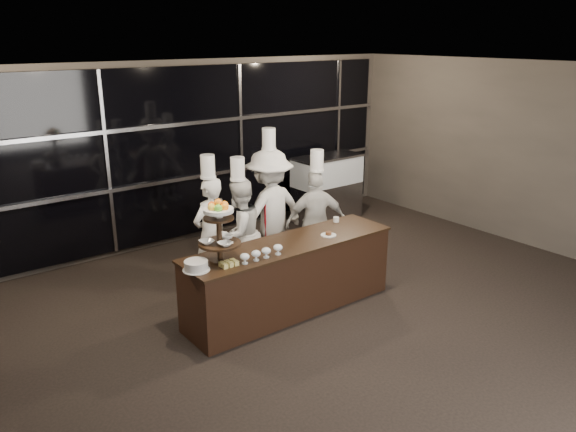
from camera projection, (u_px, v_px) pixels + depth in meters
room at (413, 237)px, 5.46m from camera, size 10.00×10.00×10.00m
window_wall at (178, 154)px, 9.18m from camera, size 8.60×0.10×2.80m
buffet_counter at (290, 276)px, 7.09m from camera, size 2.84×0.74×0.92m
display_stand at (219, 227)px, 6.24m from camera, size 0.48×0.48×0.74m
compotes at (261, 252)px, 6.42m from camera, size 0.58×0.11×0.12m
layer_cake at (196, 266)px, 6.12m from camera, size 0.30×0.30×0.11m
pastry_squares at (229, 264)px, 6.24m from camera, size 0.20×0.13×0.05m
small_plate at (328, 234)px, 7.18m from camera, size 0.20×0.20×0.05m
chef_cup at (336, 219)px, 7.70m from camera, size 0.08×0.08×0.07m
display_case at (327, 185)px, 10.51m from camera, size 1.34×0.59×1.24m
chef_a at (211, 232)px, 7.61m from camera, size 0.66×0.52×1.89m
chef_b at (239, 233)px, 7.69m from camera, size 0.86×0.73×1.84m
chef_c at (270, 212)px, 8.12m from camera, size 1.24×0.78×2.14m
chef_d at (316, 221)px, 8.17m from camera, size 0.98×0.72×1.84m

